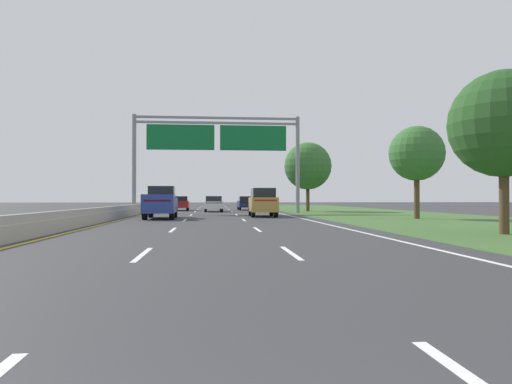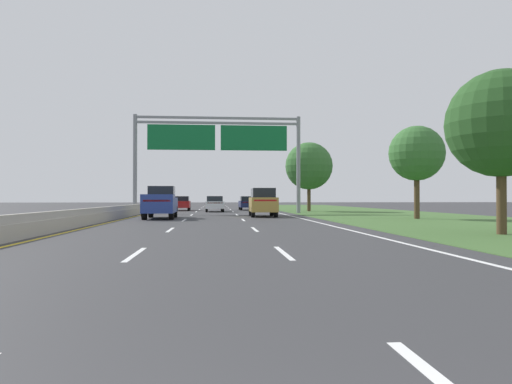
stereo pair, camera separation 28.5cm
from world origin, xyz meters
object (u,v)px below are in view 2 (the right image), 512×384
Objects in this scene: roadside_tree_near at (501,124)px; car_white_centre_lane_sedan at (215,204)px; pickup_truck_blue at (161,203)px; overhead_sign_gantry at (218,143)px; roadside_tree_mid at (417,154)px; roadside_tree_far at (309,166)px; car_gold_right_lane_suv at (263,202)px; car_red_left_lane_sedan at (182,203)px; car_navy_right_lane_sedan at (247,203)px.

car_white_centre_lane_sedan is at bearing 109.35° from roadside_tree_near.
overhead_sign_gantry is at bearing -22.14° from pickup_truck_blue.
roadside_tree_mid is (2.46, 13.26, 0.12)m from roadside_tree_near.
roadside_tree_far is at bearing 29.96° from overhead_sign_gantry.
roadside_tree_mid is (9.76, -4.90, 3.23)m from car_gold_right_lane_suv.
car_gold_right_lane_suv is 1.07× the size of car_white_centre_lane_sedan.
car_gold_right_lane_suv is at bearing -66.24° from overhead_sign_gantry.
car_white_centre_lane_sedan is at bearing 179.78° from roadside_tree_far.
overhead_sign_gantry is 3.18× the size of car_gold_right_lane_suv.
roadside_tree_near is at bearing -159.07° from car_red_left_lane_sedan.
car_red_left_lane_sedan is at bearing 111.58° from overhead_sign_gantry.
roadside_tree_near is (10.62, -25.70, -2.14)m from overhead_sign_gantry.
car_navy_right_lane_sedan is 9.39m from roadside_tree_far.
car_white_centre_lane_sedan is (3.59, 15.67, -0.26)m from pickup_truck_blue.
roadside_tree_near is 13.48m from roadside_tree_mid.
pickup_truck_blue is 1.15× the size of car_gold_right_lane_suv.
roadside_tree_mid reaches higher than car_gold_right_lane_suv.
overhead_sign_gantry is 2.44× the size of roadside_tree_mid.
roadside_tree_far is (6.05, 12.94, 3.58)m from car_gold_right_lane_suv.
car_navy_right_lane_sedan is (7.33, 21.80, -0.26)m from pickup_truck_blue.
roadside_tree_mid is (9.65, -24.01, 3.51)m from car_navy_right_lane_sedan.
roadside_tree_near is at bearing -161.90° from car_white_centre_lane_sedan.
pickup_truck_blue is 0.76× the size of roadside_tree_far.
roadside_tree_mid is (16.98, -2.21, 3.25)m from pickup_truck_blue.
overhead_sign_gantry is 3.41× the size of car_navy_right_lane_sedan.
roadside_tree_mid is at bearing -43.57° from overhead_sign_gantry.
car_gold_right_lane_suv is at bearing -158.76° from car_red_left_lane_sedan.
pickup_truck_blue is 1.23× the size of car_red_left_lane_sedan.
roadside_tree_far reaches higher than car_navy_right_lane_sedan.
overhead_sign_gantry is at bearing 25.03° from car_gold_right_lane_suv.
car_red_left_lane_sedan is at bearing -1.18° from pickup_truck_blue.
car_red_left_lane_sedan is (-7.25, 17.48, -0.28)m from car_gold_right_lane_suv.
roadside_tree_near reaches higher than car_red_left_lane_sedan.
pickup_truck_blue is at bearing -110.88° from overhead_sign_gantry.
pickup_truck_blue is 1.23× the size of car_navy_right_lane_sedan.
roadside_tree_far is at bearing -41.60° from pickup_truck_blue.
car_gold_right_lane_suv is 1.07× the size of car_navy_right_lane_sedan.
roadside_tree_near is (14.52, -15.47, 3.13)m from pickup_truck_blue.
pickup_truck_blue is at bearing 133.20° from roadside_tree_near.
pickup_truck_blue is at bearing 111.69° from car_gold_right_lane_suv.
overhead_sign_gantry reaches higher than pickup_truck_blue.
car_red_left_lane_sedan is 14.57m from roadside_tree_far.
car_navy_right_lane_sedan is 1.00× the size of car_white_centre_lane_sedan.
car_red_left_lane_sedan is at bearing 127.24° from roadside_tree_mid.
car_white_centre_lane_sedan is at bearing 93.29° from overhead_sign_gantry.
pickup_truck_blue is at bearing 165.85° from car_white_centre_lane_sedan.
roadside_tree_mid is (13.08, -12.44, -2.01)m from overhead_sign_gantry.
car_gold_right_lane_suv is 19.11m from car_navy_right_lane_sedan.
pickup_truck_blue is 20.82m from roadside_tree_far.
roadside_tree_far is (13.30, -4.53, 3.86)m from car_red_left_lane_sedan.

